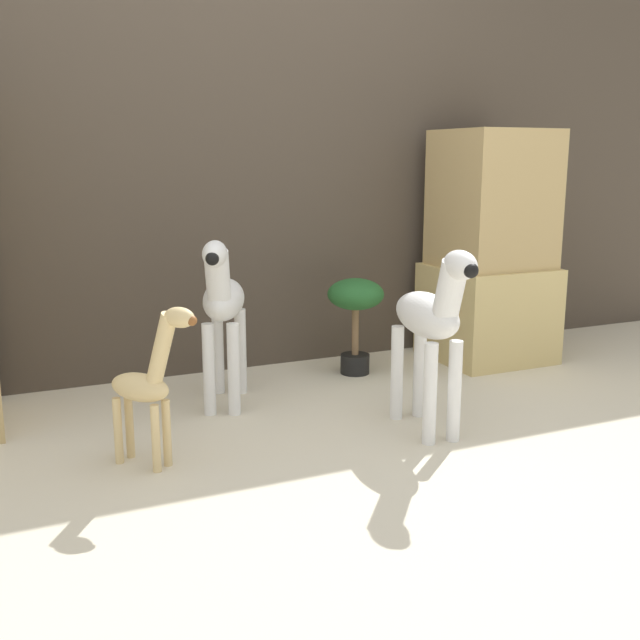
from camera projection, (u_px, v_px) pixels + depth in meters
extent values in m
plane|color=beige|center=(341.00, 467.00, 2.66)|extent=(14.00, 14.00, 0.00)
cube|color=#473D33|center=(218.00, 152.00, 3.68)|extent=(6.40, 0.08, 2.20)
cube|color=#D1B775|center=(487.00, 313.00, 4.05)|extent=(0.58, 0.56, 0.51)
cube|color=tan|center=(493.00, 199.00, 3.92)|extent=(0.52, 0.51, 0.71)
cylinder|color=white|center=(454.00, 391.00, 2.87)|extent=(0.05, 0.05, 0.40)
cylinder|color=white|center=(430.00, 394.00, 2.83)|extent=(0.05, 0.05, 0.40)
cylinder|color=white|center=(420.00, 370.00, 3.15)|extent=(0.05, 0.05, 0.40)
cylinder|color=white|center=(397.00, 373.00, 3.11)|extent=(0.05, 0.05, 0.40)
ellipsoid|color=white|center=(427.00, 315.00, 2.93)|extent=(0.21, 0.44, 0.17)
cylinder|color=white|center=(450.00, 288.00, 2.73)|extent=(0.11, 0.17, 0.23)
ellipsoid|color=white|center=(460.00, 265.00, 2.65)|extent=(0.11, 0.19, 0.11)
sphere|color=black|center=(471.00, 271.00, 2.59)|extent=(0.05, 0.05, 0.05)
cube|color=black|center=(450.00, 286.00, 2.73)|extent=(0.03, 0.09, 0.19)
cylinder|color=white|center=(234.00, 369.00, 3.16)|extent=(0.05, 0.05, 0.40)
cylinder|color=white|center=(209.00, 369.00, 3.16)|extent=(0.05, 0.05, 0.40)
cylinder|color=white|center=(241.00, 351.00, 3.46)|extent=(0.05, 0.05, 0.40)
cylinder|color=white|center=(218.00, 351.00, 3.46)|extent=(0.05, 0.05, 0.40)
ellipsoid|color=white|center=(224.00, 299.00, 3.25)|extent=(0.33, 0.46, 0.17)
cylinder|color=white|center=(218.00, 275.00, 3.04)|extent=(0.16, 0.19, 0.23)
ellipsoid|color=white|center=(215.00, 254.00, 2.96)|extent=(0.16, 0.20, 0.11)
sphere|color=black|center=(212.00, 259.00, 2.89)|extent=(0.05, 0.05, 0.05)
cube|color=black|center=(217.00, 272.00, 3.04)|extent=(0.06, 0.09, 0.19)
cylinder|color=#E0C184|center=(167.00, 433.00, 2.65)|extent=(0.03, 0.03, 0.24)
cylinder|color=#E0C184|center=(156.00, 439.00, 2.60)|extent=(0.03, 0.03, 0.24)
cylinder|color=#E0C184|center=(129.00, 425.00, 2.72)|extent=(0.03, 0.03, 0.24)
cylinder|color=#E0C184|center=(118.00, 431.00, 2.67)|extent=(0.03, 0.03, 0.24)
ellipsoid|color=#E0C184|center=(140.00, 387.00, 2.62)|extent=(0.23, 0.25, 0.10)
cylinder|color=#E0C184|center=(161.00, 349.00, 2.55)|extent=(0.13, 0.14, 0.27)
ellipsoid|color=#E0C184|center=(179.00, 317.00, 2.49)|extent=(0.12, 0.13, 0.07)
sphere|color=brown|center=(192.00, 321.00, 2.46)|extent=(0.04, 0.04, 0.04)
cylinder|color=black|center=(355.00, 364.00, 3.80)|extent=(0.15, 0.15, 0.10)
cylinder|color=brown|center=(355.00, 332.00, 3.77)|extent=(0.03, 0.03, 0.23)
ellipsoid|color=#235B28|center=(356.00, 294.00, 3.73)|extent=(0.28, 0.28, 0.16)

